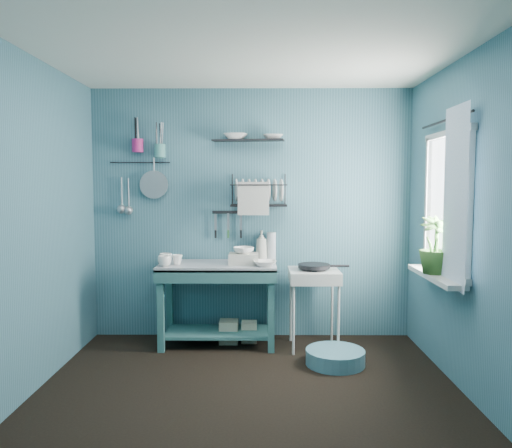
{
  "coord_description": "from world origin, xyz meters",
  "views": [
    {
      "loc": [
        0.08,
        -3.53,
        1.55
      ],
      "look_at": [
        0.05,
        0.85,
        1.2
      ],
      "focal_mm": 35.0,
      "sensor_mm": 36.0,
      "label": 1
    }
  ],
  "objects_px": {
    "wash_tub": "(244,259)",
    "utensil_cup_teal": "(160,151)",
    "potted_plant": "(435,245)",
    "dish_rack": "(259,190)",
    "floor_basin": "(335,357)",
    "mug_left": "(165,261)",
    "storage_tin_large": "(229,332)",
    "hotplate_stand": "(314,309)",
    "utensil_cup_magenta": "(138,146)",
    "work_counter": "(218,304)",
    "mug_mid": "(177,260)",
    "mug_right": "(166,258)",
    "frying_pan": "(314,266)",
    "storage_tin_small": "(249,332)",
    "colander": "(154,185)",
    "soap_bottle": "(261,246)",
    "water_bottle": "(271,246)"
  },
  "relations": [
    {
      "from": "hotplate_stand",
      "to": "utensil_cup_magenta",
      "type": "relative_size",
      "value": 5.75
    },
    {
      "from": "colander",
      "to": "soap_bottle",
      "type": "bearing_deg",
      "value": -2.66
    },
    {
      "from": "dish_rack",
      "to": "floor_basin",
      "type": "xyz_separation_m",
      "value": [
        0.66,
        -0.71,
        -1.43
      ]
    },
    {
      "from": "mug_mid",
      "to": "storage_tin_small",
      "type": "relative_size",
      "value": 0.5
    },
    {
      "from": "mug_mid",
      "to": "storage_tin_large",
      "type": "xyz_separation_m",
      "value": [
        0.48,
        0.11,
        -0.73
      ]
    },
    {
      "from": "soap_bottle",
      "to": "hotplate_stand",
      "type": "bearing_deg",
      "value": -30.56
    },
    {
      "from": "work_counter",
      "to": "storage_tin_small",
      "type": "distance_m",
      "value": 0.43
    },
    {
      "from": "utensil_cup_magenta",
      "to": "utensil_cup_teal",
      "type": "relative_size",
      "value": 1.0
    },
    {
      "from": "mug_right",
      "to": "utensil_cup_magenta",
      "type": "xyz_separation_m",
      "value": [
        -0.3,
        0.22,
        1.09
      ]
    },
    {
      "from": "mug_mid",
      "to": "storage_tin_small",
      "type": "height_order",
      "value": "mug_mid"
    },
    {
      "from": "frying_pan",
      "to": "mug_left",
      "type": "bearing_deg",
      "value": -177.19
    },
    {
      "from": "colander",
      "to": "storage_tin_large",
      "type": "bearing_deg",
      "value": -14.85
    },
    {
      "from": "hotplate_stand",
      "to": "soap_bottle",
      "type": "bearing_deg",
      "value": 138.27
    },
    {
      "from": "work_counter",
      "to": "hotplate_stand",
      "type": "xyz_separation_m",
      "value": [
        0.91,
        -0.09,
        -0.02
      ]
    },
    {
      "from": "mug_mid",
      "to": "storage_tin_small",
      "type": "bearing_deg",
      "value": 11.63
    },
    {
      "from": "hotplate_stand",
      "to": "storage_tin_small",
      "type": "xyz_separation_m",
      "value": [
        -0.61,
        0.17,
        -0.27
      ]
    },
    {
      "from": "soap_bottle",
      "to": "colander",
      "type": "xyz_separation_m",
      "value": [
        -1.07,
        0.05,
        0.6
      ]
    },
    {
      "from": "mug_right",
      "to": "storage_tin_large",
      "type": "xyz_separation_m",
      "value": [
        0.6,
        0.05,
        -0.73
      ]
    },
    {
      "from": "soap_bottle",
      "to": "storage_tin_large",
      "type": "height_order",
      "value": "soap_bottle"
    },
    {
      "from": "utensil_cup_magenta",
      "to": "storage_tin_large",
      "type": "relative_size",
      "value": 0.59
    },
    {
      "from": "mug_left",
      "to": "dish_rack",
      "type": "xyz_separation_m",
      "value": [
        0.87,
        0.33,
        0.65
      ]
    },
    {
      "from": "mug_right",
      "to": "storage_tin_small",
      "type": "relative_size",
      "value": 0.61
    },
    {
      "from": "water_bottle",
      "to": "utensil_cup_magenta",
      "type": "relative_size",
      "value": 2.15
    },
    {
      "from": "storage_tin_small",
      "to": "floor_basin",
      "type": "bearing_deg",
      "value": -39.59
    },
    {
      "from": "wash_tub",
      "to": "potted_plant",
      "type": "bearing_deg",
      "value": -24.65
    },
    {
      "from": "mug_right",
      "to": "water_bottle",
      "type": "height_order",
      "value": "water_bottle"
    },
    {
      "from": "wash_tub",
      "to": "mug_left",
      "type": "bearing_deg",
      "value": -169.14
    },
    {
      "from": "water_bottle",
      "to": "potted_plant",
      "type": "bearing_deg",
      "value": -36.5
    },
    {
      "from": "soap_bottle",
      "to": "hotplate_stand",
      "type": "height_order",
      "value": "soap_bottle"
    },
    {
      "from": "potted_plant",
      "to": "storage_tin_large",
      "type": "height_order",
      "value": "potted_plant"
    },
    {
      "from": "mug_mid",
      "to": "dish_rack",
      "type": "relative_size",
      "value": 0.18
    },
    {
      "from": "work_counter",
      "to": "dish_rack",
      "type": "bearing_deg",
      "value": 32.82
    },
    {
      "from": "storage_tin_large",
      "to": "frying_pan",
      "type": "bearing_deg",
      "value": -9.87
    },
    {
      "from": "mug_right",
      "to": "soap_bottle",
      "type": "xyz_separation_m",
      "value": [
        0.92,
        0.2,
        0.1
      ]
    },
    {
      "from": "work_counter",
      "to": "utensil_cup_magenta",
      "type": "relative_size",
      "value": 8.6
    },
    {
      "from": "mug_left",
      "to": "storage_tin_large",
      "type": "distance_m",
      "value": 0.96
    },
    {
      "from": "floor_basin",
      "to": "mug_mid",
      "type": "bearing_deg",
      "value": 161.37
    },
    {
      "from": "work_counter",
      "to": "mug_mid",
      "type": "relative_size",
      "value": 11.18
    },
    {
      "from": "mug_right",
      "to": "hotplate_stand",
      "type": "height_order",
      "value": "mug_right"
    },
    {
      "from": "storage_tin_large",
      "to": "floor_basin",
      "type": "relative_size",
      "value": 0.43
    },
    {
      "from": "wash_tub",
      "to": "utensil_cup_teal",
      "type": "relative_size",
      "value": 2.15
    },
    {
      "from": "soap_bottle",
      "to": "utensil_cup_teal",
      "type": "height_order",
      "value": "utensil_cup_teal"
    },
    {
      "from": "mug_right",
      "to": "utensil_cup_magenta",
      "type": "bearing_deg",
      "value": 144.08
    },
    {
      "from": "work_counter",
      "to": "frying_pan",
      "type": "relative_size",
      "value": 3.73
    },
    {
      "from": "work_counter",
      "to": "utensil_cup_teal",
      "type": "height_order",
      "value": "utensil_cup_teal"
    },
    {
      "from": "soap_bottle",
      "to": "storage_tin_small",
      "type": "relative_size",
      "value": 1.49
    },
    {
      "from": "colander",
      "to": "potted_plant",
      "type": "bearing_deg",
      "value": -21.81
    },
    {
      "from": "work_counter",
      "to": "floor_basin",
      "type": "bearing_deg",
      "value": -17.91
    },
    {
      "from": "hotplate_stand",
      "to": "floor_basin",
      "type": "distance_m",
      "value": 0.56
    },
    {
      "from": "work_counter",
      "to": "soap_bottle",
      "type": "bearing_deg",
      "value": 34.83
    }
  ]
}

